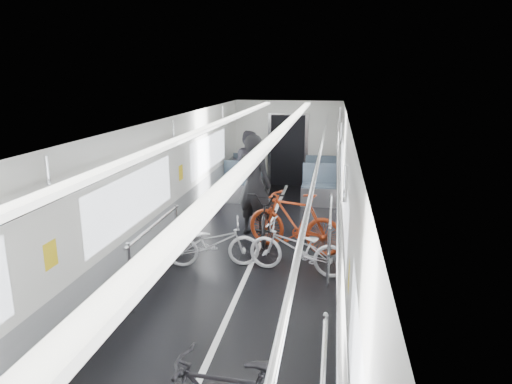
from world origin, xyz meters
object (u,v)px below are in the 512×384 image
Objects in this scene: bike_left_far at (213,243)px; bike_right_mid at (297,248)px; person_standing at (254,185)px; bike_right_far at (295,222)px; bike_aisle at (267,212)px; person_seated at (248,164)px.

bike_right_mid is (1.40, -0.06, 0.02)m from bike_left_far.
bike_right_mid is at bearing 140.01° from person_standing.
person_standing is at bearing -139.57° from bike_right_mid.
person_standing reaches higher than bike_left_far.
bike_left_far is 0.84× the size of bike_right_far.
bike_aisle is 1.11× the size of person_seated.
person_standing reaches higher than bike_right_far.
bike_left_far is 0.76× the size of person_standing.
bike_right_far is (-0.13, 0.96, 0.13)m from bike_right_mid.
person_standing is at bearing 112.03° from person_seated.
bike_left_far is at bearing 102.50° from person_seated.
person_standing is at bearing -112.46° from bike_right_far.
person_seated is (-1.55, 3.65, 0.31)m from bike_right_far.
person_seated is at bearing -9.84° from bike_left_far.
bike_right_far is at bearing -52.40° from bike_aisle.
bike_left_far is 1.70m from bike_aisle.
bike_right_mid is 4.93m from person_seated.
bike_aisle is (-0.72, 1.61, 0.08)m from bike_right_mid.
bike_aisle is 0.95× the size of person_standing.
bike_right_mid is at bearing -70.36° from bike_aisle.
person_standing is 2.98m from person_seated.
bike_left_far is at bearing -117.92° from bike_aisle.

